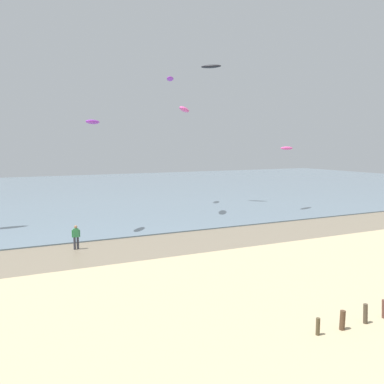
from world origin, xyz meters
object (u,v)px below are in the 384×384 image
Objects in this scene: kite_aloft_0 at (93,122)px; kite_aloft_5 at (184,109)px; person_by_waterline at (76,236)px; kite_aloft_3 at (211,66)px; kite_aloft_2 at (170,79)px; kite_aloft_1 at (287,148)px.

kite_aloft_5 is (10.38, 4.74, 1.69)m from kite_aloft_0.
kite_aloft_3 reaches higher than person_by_waterline.
kite_aloft_3 is (4.69, -1.29, 1.57)m from kite_aloft_2.
kite_aloft_1 is at bearing 16.81° from person_by_waterline.
person_by_waterline is 0.77× the size of kite_aloft_2.
person_by_waterline is at bearing 176.08° from kite_aloft_1.
kite_aloft_5 reaches higher than kite_aloft_1.
kite_aloft_1 is (21.91, 2.92, -2.19)m from kite_aloft_0.
kite_aloft_3 reaches higher than kite_aloft_0.
kite_aloft_5 reaches higher than person_by_waterline.
kite_aloft_5 is at bearing 150.28° from kite_aloft_1.
kite_aloft_5 reaches higher than kite_aloft_0.
kite_aloft_1 is at bearing 167.49° from kite_aloft_3.
kite_aloft_1 reaches higher than person_by_waterline.
kite_aloft_3 is (-5.05, 7.95, 9.54)m from kite_aloft_1.
kite_aloft_2 is at bearing 29.71° from kite_aloft_3.
kite_aloft_5 is (12.86, 9.19, 9.86)m from person_by_waterline.
kite_aloft_2 is 0.74× the size of kite_aloft_5.
kite_aloft_3 is 10.56m from kite_aloft_5.
person_by_waterline is 18.63m from kite_aloft_5.
kite_aloft_2 reaches higher than person_by_waterline.
kite_aloft_5 is at bearing 152.46° from kite_aloft_0.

